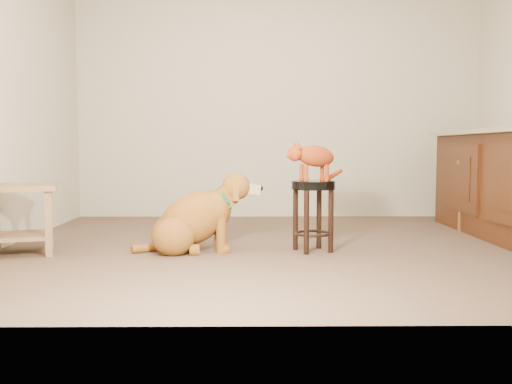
{
  "coord_description": "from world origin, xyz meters",
  "views": [
    {
      "loc": [
        -0.31,
        -4.44,
        0.78
      ],
      "look_at": [
        -0.27,
        -0.19,
        0.45
      ],
      "focal_mm": 40.0,
      "sensor_mm": 36.0,
      "label": 1
    }
  ],
  "objects_px": {
    "wood_stool": "(484,196)",
    "tabby_kitten": "(312,157)",
    "golden_retriever": "(194,221)",
    "padded_stool": "(313,201)",
    "side_table": "(21,208)"
  },
  "relations": [
    {
      "from": "wood_stool",
      "to": "tabby_kitten",
      "type": "distance_m",
      "value": 1.92
    },
    {
      "from": "golden_retriever",
      "to": "tabby_kitten",
      "type": "bearing_deg",
      "value": -8.42
    },
    {
      "from": "wood_stool",
      "to": "golden_retriever",
      "type": "bearing_deg",
      "value": -160.68
    },
    {
      "from": "padded_stool",
      "to": "side_table",
      "type": "bearing_deg",
      "value": -177.91
    },
    {
      "from": "padded_stool",
      "to": "wood_stool",
      "type": "height_order",
      "value": "wood_stool"
    },
    {
      "from": "golden_retriever",
      "to": "tabby_kitten",
      "type": "distance_m",
      "value": 1.0
    },
    {
      "from": "side_table",
      "to": "padded_stool",
      "type": "bearing_deg",
      "value": 2.09
    },
    {
      "from": "side_table",
      "to": "tabby_kitten",
      "type": "height_order",
      "value": "tabby_kitten"
    },
    {
      "from": "padded_stool",
      "to": "golden_retriever",
      "type": "relative_size",
      "value": 0.54
    },
    {
      "from": "tabby_kitten",
      "to": "side_table",
      "type": "bearing_deg",
      "value": 162.81
    },
    {
      "from": "tabby_kitten",
      "to": "golden_retriever",
      "type": "bearing_deg",
      "value": 161.36
    },
    {
      "from": "padded_stool",
      "to": "side_table",
      "type": "distance_m",
      "value": 2.16
    },
    {
      "from": "wood_stool",
      "to": "golden_retriever",
      "type": "relative_size",
      "value": 0.67
    },
    {
      "from": "golden_retriever",
      "to": "tabby_kitten",
      "type": "height_order",
      "value": "tabby_kitten"
    },
    {
      "from": "side_table",
      "to": "golden_retriever",
      "type": "xyz_separation_m",
      "value": [
        1.26,
        0.07,
        -0.1
      ]
    }
  ]
}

